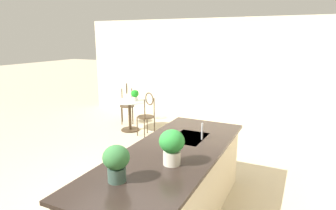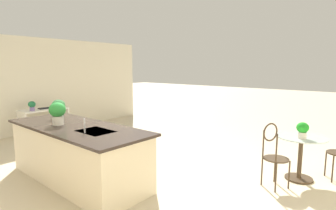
{
  "view_description": "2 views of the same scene",
  "coord_description": "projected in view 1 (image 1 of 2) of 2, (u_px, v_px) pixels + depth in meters",
  "views": [
    {
      "loc": [
        3.12,
        2.17,
        2.21
      ],
      "look_at": [
        -0.79,
        0.28,
        1.19
      ],
      "focal_mm": 30.71,
      "sensor_mm": 36.0,
      "label": 1
    },
    {
      "loc": [
        -3.64,
        3.13,
        1.87
      ],
      "look_at": [
        -0.7,
        -0.3,
        1.23
      ],
      "focal_mm": 28.77,
      "sensor_mm": 36.0,
      "label": 2
    }
  ],
  "objects": [
    {
      "name": "potted_plant_on_table",
      "position": [
        135.0,
        95.0,
        6.8
      ],
      "size": [
        0.19,
        0.19,
        0.26
      ],
      "color": "beige",
      "rests_on": "bistro_table"
    },
    {
      "name": "potted_plant_counter_near",
      "position": [
        172.0,
        145.0,
        2.96
      ],
      "size": [
        0.27,
        0.27,
        0.38
      ],
      "color": "beige",
      "rests_on": "kitchen_island"
    },
    {
      "name": "wall_left_window",
      "position": [
        215.0,
        71.0,
        7.59
      ],
      "size": [
        0.12,
        7.8,
        2.7
      ],
      "primitive_type": "cube",
      "color": "beige",
      "rests_on": "ground"
    },
    {
      "name": "chair_by_island",
      "position": [
        147.0,
        112.0,
        6.43
      ],
      "size": [
        0.5,
        0.52,
        1.04
      ],
      "color": "#3D2D1E",
      "rests_on": "ground"
    },
    {
      "name": "sink_faucet",
      "position": [
        202.0,
        131.0,
        3.71
      ],
      "size": [
        0.02,
        0.02,
        0.22
      ],
      "primitive_type": "cylinder",
      "color": "#B2B5BA",
      "rests_on": "kitchen_island"
    },
    {
      "name": "bistro_table",
      "position": [
        130.0,
        113.0,
        6.92
      ],
      "size": [
        0.8,
        0.8,
        0.74
      ],
      "color": "#3D2D1E",
      "rests_on": "ground"
    },
    {
      "name": "potted_plant_counter_far",
      "position": [
        116.0,
        161.0,
        2.61
      ],
      "size": [
        0.25,
        0.25,
        0.35
      ],
      "color": "#385147",
      "rests_on": "kitchen_island"
    },
    {
      "name": "ground_plane",
      "position": [
        127.0,
        194.0,
        4.16
      ],
      "size": [
        40.0,
        40.0,
        0.0
      ],
      "primitive_type": "plane",
      "color": "beige"
    },
    {
      "name": "chair_near_window",
      "position": [
        127.0,
        101.0,
        7.55
      ],
      "size": [
        0.52,
        0.52,
        1.04
      ],
      "color": "#3D2D1E",
      "rests_on": "ground"
    },
    {
      "name": "kitchen_island",
      "position": [
        171.0,
        187.0,
        3.44
      ],
      "size": [
        2.8,
        1.06,
        0.92
      ],
      "color": "beige",
      "rests_on": "ground"
    }
  ]
}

